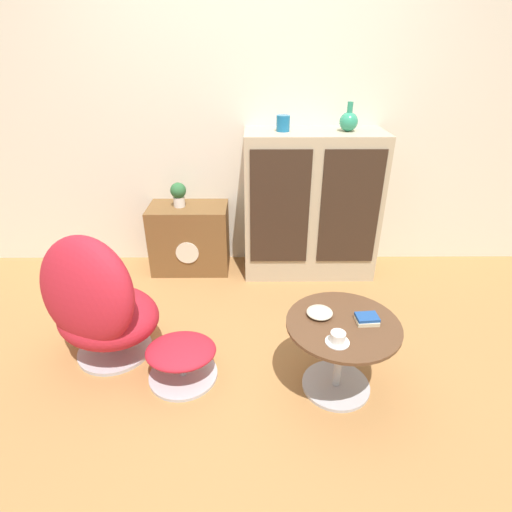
{
  "coord_description": "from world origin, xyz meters",
  "views": [
    {
      "loc": [
        0.05,
        -1.74,
        1.72
      ],
      "look_at": [
        0.06,
        0.48,
        0.55
      ],
      "focal_mm": 28.0,
      "sensor_mm": 36.0,
      "label": 1
    }
  ],
  "objects_px": {
    "vase_leftmost": "(283,123)",
    "bowl": "(320,312)",
    "vase_inner_left": "(349,121)",
    "ottoman": "(181,356)",
    "tv_console": "(190,238)",
    "egg_chair": "(98,305)",
    "book_stack": "(367,319)",
    "sideboard": "(311,206)",
    "potted_plant": "(178,193)",
    "coffee_table": "(341,345)",
    "teacup": "(338,339)"
  },
  "relations": [
    {
      "from": "tv_console",
      "to": "coffee_table",
      "type": "relative_size",
      "value": 1.07
    },
    {
      "from": "egg_chair",
      "to": "potted_plant",
      "type": "height_order",
      "value": "egg_chair"
    },
    {
      "from": "ottoman",
      "to": "book_stack",
      "type": "xyz_separation_m",
      "value": [
        1.0,
        -0.08,
        0.31
      ]
    },
    {
      "from": "tv_console",
      "to": "teacup",
      "type": "distance_m",
      "value": 1.82
    },
    {
      "from": "ottoman",
      "to": "teacup",
      "type": "distance_m",
      "value": 0.91
    },
    {
      "from": "ottoman",
      "to": "vase_leftmost",
      "type": "distance_m",
      "value": 1.79
    },
    {
      "from": "sideboard",
      "to": "tv_console",
      "type": "height_order",
      "value": "sideboard"
    },
    {
      "from": "tv_console",
      "to": "vase_leftmost",
      "type": "bearing_deg",
      "value": -2.39
    },
    {
      "from": "tv_console",
      "to": "ottoman",
      "type": "xyz_separation_m",
      "value": [
        0.12,
        -1.31,
        -0.13
      ]
    },
    {
      "from": "egg_chair",
      "to": "ottoman",
      "type": "height_order",
      "value": "egg_chair"
    },
    {
      "from": "sideboard",
      "to": "tv_console",
      "type": "distance_m",
      "value": 1.04
    },
    {
      "from": "ottoman",
      "to": "coffee_table",
      "type": "height_order",
      "value": "coffee_table"
    },
    {
      "from": "vase_inner_left",
      "to": "vase_leftmost",
      "type": "bearing_deg",
      "value": 180.0
    },
    {
      "from": "coffee_table",
      "to": "tv_console",
      "type": "bearing_deg",
      "value": 125.75
    },
    {
      "from": "potted_plant",
      "to": "sideboard",
      "type": "bearing_deg",
      "value": -1.94
    },
    {
      "from": "sideboard",
      "to": "egg_chair",
      "type": "height_order",
      "value": "sideboard"
    },
    {
      "from": "ottoman",
      "to": "bowl",
      "type": "height_order",
      "value": "bowl"
    },
    {
      "from": "potted_plant",
      "to": "teacup",
      "type": "distance_m",
      "value": 1.86
    },
    {
      "from": "vase_leftmost",
      "to": "vase_inner_left",
      "type": "xyz_separation_m",
      "value": [
        0.48,
        0.0,
        0.02
      ]
    },
    {
      "from": "vase_leftmost",
      "to": "book_stack",
      "type": "height_order",
      "value": "vase_leftmost"
    },
    {
      "from": "ottoman",
      "to": "coffee_table",
      "type": "distance_m",
      "value": 0.9
    },
    {
      "from": "vase_inner_left",
      "to": "ottoman",
      "type": "bearing_deg",
      "value": -131.02
    },
    {
      "from": "teacup",
      "to": "sideboard",
      "type": "bearing_deg",
      "value": 87.9
    },
    {
      "from": "tv_console",
      "to": "bowl",
      "type": "distance_m",
      "value": 1.61
    },
    {
      "from": "egg_chair",
      "to": "coffee_table",
      "type": "height_order",
      "value": "egg_chair"
    },
    {
      "from": "tv_console",
      "to": "egg_chair",
      "type": "xyz_separation_m",
      "value": [
        -0.37,
        -1.14,
        0.11
      ]
    },
    {
      "from": "sideboard",
      "to": "vase_leftmost",
      "type": "relative_size",
      "value": 10.26
    },
    {
      "from": "book_stack",
      "to": "tv_console",
      "type": "bearing_deg",
      "value": 129.08
    },
    {
      "from": "vase_inner_left",
      "to": "book_stack",
      "type": "bearing_deg",
      "value": -94.62
    },
    {
      "from": "coffee_table",
      "to": "vase_leftmost",
      "type": "distance_m",
      "value": 1.67
    },
    {
      "from": "teacup",
      "to": "potted_plant",
      "type": "bearing_deg",
      "value": 123.02
    },
    {
      "from": "ottoman",
      "to": "book_stack",
      "type": "height_order",
      "value": "book_stack"
    },
    {
      "from": "coffee_table",
      "to": "vase_leftmost",
      "type": "bearing_deg",
      "value": 100.29
    },
    {
      "from": "tv_console",
      "to": "vase_leftmost",
      "type": "xyz_separation_m",
      "value": [
        0.76,
        -0.03,
        0.94
      ]
    },
    {
      "from": "tv_console",
      "to": "coffee_table",
      "type": "height_order",
      "value": "tv_console"
    },
    {
      "from": "egg_chair",
      "to": "vase_inner_left",
      "type": "height_order",
      "value": "vase_inner_left"
    },
    {
      "from": "vase_leftmost",
      "to": "bowl",
      "type": "distance_m",
      "value": 1.51
    },
    {
      "from": "potted_plant",
      "to": "bowl",
      "type": "height_order",
      "value": "potted_plant"
    },
    {
      "from": "vase_leftmost",
      "to": "ottoman",
      "type": "bearing_deg",
      "value": -116.35
    },
    {
      "from": "egg_chair",
      "to": "coffee_table",
      "type": "distance_m",
      "value": 1.4
    },
    {
      "from": "vase_inner_left",
      "to": "teacup",
      "type": "bearing_deg",
      "value": -100.92
    },
    {
      "from": "tv_console",
      "to": "book_stack",
      "type": "relative_size",
      "value": 5.35
    },
    {
      "from": "potted_plant",
      "to": "teacup",
      "type": "relative_size",
      "value": 1.67
    },
    {
      "from": "ottoman",
      "to": "tv_console",
      "type": "bearing_deg",
      "value": 95.4
    },
    {
      "from": "tv_console",
      "to": "ottoman",
      "type": "distance_m",
      "value": 1.32
    },
    {
      "from": "potted_plant",
      "to": "book_stack",
      "type": "xyz_separation_m",
      "value": [
        1.19,
        -1.39,
        -0.21
      ]
    },
    {
      "from": "coffee_table",
      "to": "potted_plant",
      "type": "relative_size",
      "value": 3.02
    },
    {
      "from": "tv_console",
      "to": "coffee_table",
      "type": "bearing_deg",
      "value": -54.25
    },
    {
      "from": "vase_leftmost",
      "to": "book_stack",
      "type": "distance_m",
      "value": 1.6
    },
    {
      "from": "vase_inner_left",
      "to": "bowl",
      "type": "distance_m",
      "value": 1.55
    }
  ]
}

